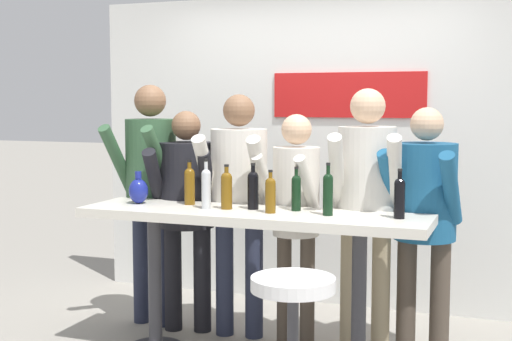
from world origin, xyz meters
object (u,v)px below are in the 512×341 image
at_px(person_right, 425,206).
at_px(decorative_vase, 138,191).
at_px(tasting_table, 251,237).
at_px(person_center_left, 239,189).
at_px(wine_bottle_6, 296,191).
at_px(person_far_left, 150,177).
at_px(wine_bottle_3, 253,188).
at_px(wine_bottle_4, 400,196).
at_px(wine_bottle_5, 227,188).
at_px(person_left, 187,198).
at_px(wine_bottle_1, 206,187).
at_px(bar_stool, 293,326).
at_px(wine_bottle_2, 328,192).
at_px(wine_bottle_0, 270,193).
at_px(person_center, 296,202).
at_px(wine_bottle_7, 190,184).
at_px(person_center_right, 366,192).

height_order(person_right, decorative_vase, person_right).
bearing_deg(tasting_table, decorative_vase, 177.05).
height_order(person_center_left, wine_bottle_6, person_center_left).
bearing_deg(person_far_left, wine_bottle_3, -18.99).
distance_m(person_center_left, decorative_vase, 0.70).
height_order(wine_bottle_4, wine_bottle_5, wine_bottle_4).
distance_m(person_left, wine_bottle_1, 0.57).
bearing_deg(wine_bottle_3, wine_bottle_1, -164.05).
distance_m(bar_stool, wine_bottle_2, 0.96).
xyz_separation_m(person_left, wine_bottle_5, (0.48, -0.40, 0.13)).
bearing_deg(person_right, person_far_left, -174.34).
relative_size(person_far_left, wine_bottle_0, 6.67).
distance_m(wine_bottle_0, decorative_vase, 0.97).
height_order(wine_bottle_2, wine_bottle_4, wine_bottle_2).
height_order(wine_bottle_0, decorative_vase, wine_bottle_0).
xyz_separation_m(person_center, wine_bottle_7, (-0.65, -0.31, 0.13)).
bearing_deg(wine_bottle_7, person_center, 25.73).
height_order(bar_stool, wine_bottle_4, wine_bottle_4).
relative_size(person_center, wine_bottle_5, 5.49).
bearing_deg(person_right, person_left, -172.71).
height_order(wine_bottle_7, decorative_vase, wine_bottle_7).
distance_m(wine_bottle_3, decorative_vase, 0.82).
relative_size(bar_stool, wine_bottle_2, 2.42).
bearing_deg(person_far_left, wine_bottle_4, -9.38).
distance_m(person_far_left, wine_bottle_7, 0.60).
distance_m(tasting_table, wine_bottle_6, 0.41).
distance_m(person_center_left, wine_bottle_1, 0.45).
xyz_separation_m(wine_bottle_1, wine_bottle_3, (0.29, 0.08, -0.01)).
bearing_deg(person_center, wine_bottle_3, -109.25).
xyz_separation_m(person_left, person_center, (0.82, 0.01, 0.01)).
bearing_deg(person_far_left, bar_stool, -35.90).
distance_m(person_center_left, person_center_right, 0.91).
relative_size(wine_bottle_4, wine_bottle_5, 1.03).
xyz_separation_m(bar_stool, wine_bottle_5, (-0.69, 0.77, 0.59)).
distance_m(person_far_left, person_center_right, 1.63).
bearing_deg(bar_stool, wine_bottle_0, 117.61).
bearing_deg(person_left, decorative_vase, -126.38).
bearing_deg(wine_bottle_3, person_center_right, 26.10).
relative_size(tasting_table, decorative_vase, 10.19).
bearing_deg(person_far_left, wine_bottle_2, -14.16).
xyz_separation_m(bar_stool, person_left, (-1.17, 1.16, 0.46)).
relative_size(tasting_table, wine_bottle_5, 7.77).
distance_m(person_center_right, wine_bottle_3, 0.74).
relative_size(wine_bottle_2, wine_bottle_3, 1.08).
xyz_separation_m(bar_stool, person_right, (0.50, 1.21, 0.48)).
relative_size(person_far_left, person_right, 1.10).
bearing_deg(person_right, tasting_table, -149.53).
distance_m(wine_bottle_4, decorative_vase, 1.75).
xyz_separation_m(bar_stool, person_center, (-0.36, 1.18, 0.47)).
bearing_deg(person_center, wine_bottle_0, -85.66).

